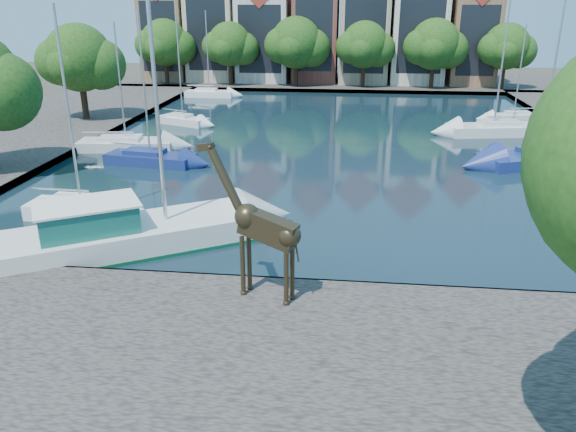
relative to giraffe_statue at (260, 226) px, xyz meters
name	(u,v)px	position (x,y,z in m)	size (l,w,h in m)	color
ground	(322,291)	(2.01, 1.41, -3.02)	(160.00, 160.00, 0.00)	#38332B
water_basin	(340,140)	(2.01, 25.41, -2.98)	(38.00, 50.00, 0.08)	black
near_quay	(307,417)	(2.01, -5.59, -2.77)	(50.00, 14.00, 0.50)	#554E49
far_quay	(346,83)	(2.01, 57.41, -2.77)	(60.00, 16.00, 0.50)	#554E49
left_quay	(29,130)	(-22.99, 25.41, -2.77)	(14.00, 52.00, 0.50)	#554E49
townhouse_west_end	(169,24)	(-20.99, 57.40, 4.34)	(5.44, 9.18, 14.93)	#8C6C4C
townhouse_west_mid	(214,17)	(-14.99, 57.40, 5.22)	(5.94, 9.18, 16.79)	beige
townhouse_west_inner	(265,24)	(-8.49, 57.40, 4.33)	(6.43, 9.18, 15.15)	silver
townhouse_center	(316,16)	(-1.99, 57.40, 5.35)	(5.44, 9.18, 16.93)	brown
townhouse_east_inner	(365,21)	(4.01, 57.40, 4.71)	(5.94, 9.18, 15.79)	tan
townhouse_east_mid	(418,18)	(10.51, 57.40, 5.08)	(6.43, 9.18, 16.65)	beige
townhouse_east_end	(472,27)	(17.01, 57.40, 4.09)	(5.44, 9.18, 14.43)	#8A6042
far_tree_far_west	(165,44)	(-19.89, 51.90, 2.16)	(7.28, 5.60, 7.68)	#332114
far_tree_west	(230,46)	(-11.89, 51.90, 2.06)	(6.76, 5.20, 7.36)	#332114
far_tree_mid_west	(297,44)	(-3.88, 51.90, 2.27)	(7.80, 6.00, 8.00)	#332114
far_tree_mid_east	(365,46)	(4.11, 51.90, 2.11)	(7.02, 5.40, 7.52)	#332114
far_tree_east	(435,46)	(12.12, 51.90, 2.22)	(7.54, 5.80, 7.84)	#332114
far_tree_far_east	(507,48)	(20.11, 51.90, 2.06)	(6.76, 5.20, 7.36)	#332114
side_tree_left_far	(80,60)	(-19.89, 29.40, 2.36)	(7.28, 5.60, 7.88)	#332114
giraffe_statue	(260,226)	(0.00, 0.00, 0.00)	(3.50, 1.52, 5.13)	#332919
motorsailer	(128,230)	(-6.30, 4.10, -2.06)	(10.73, 8.23, 11.44)	silver
sailboat_left_a	(81,206)	(-9.99, 7.44, -2.35)	(5.22, 1.98, 9.77)	white
sailboat_left_b	(150,156)	(-9.99, 17.23, -2.43)	(5.97, 2.82, 9.41)	navy
sailboat_left_c	(126,142)	(-12.99, 20.73, -2.43)	(6.82, 3.11, 8.64)	silver
sailboat_left_d	(183,118)	(-11.55, 29.85, -2.44)	(4.92, 3.36, 9.11)	silver
sailboat_left_e	(209,92)	(-12.95, 44.92, -2.42)	(5.27, 1.85, 9.05)	white
sailboat_right_b	(540,156)	(15.02, 20.01, -2.39)	(8.37, 5.54, 12.07)	navy
sailboat_right_c	(494,127)	(14.01, 28.54, -2.33)	(7.34, 3.64, 11.81)	silver
sailboat_right_d	(514,116)	(17.01, 34.36, -2.45)	(4.71, 2.02, 8.19)	silver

